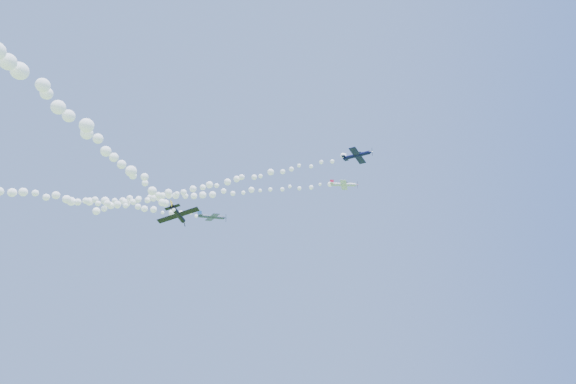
# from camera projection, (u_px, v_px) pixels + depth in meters

# --- Properties ---
(plane_white) EXTENTS (6.95, 7.37, 2.72)m
(plane_white) POSITION_uv_depth(u_px,v_px,m) (344.00, 184.00, 116.39)
(plane_white) COLOR silver
(smoke_trail_white) EXTENTS (70.90, 9.51, 2.95)m
(smoke_trail_white) POSITION_uv_depth(u_px,v_px,m) (195.00, 195.00, 121.92)
(smoke_trail_white) COLOR white
(plane_navy) EXTENTS (6.50, 6.87, 1.79)m
(plane_navy) POSITION_uv_depth(u_px,v_px,m) (357.00, 155.00, 98.09)
(plane_navy) COLOR #0B0D33
(smoke_trail_navy) EXTENTS (66.12, 29.37, 2.63)m
(smoke_trail_navy) POSITION_uv_depth(u_px,v_px,m) (205.00, 187.00, 113.62)
(smoke_trail_navy) COLOR white
(plane_grey) EXTENTS (6.87, 7.26, 1.91)m
(plane_grey) POSITION_uv_depth(u_px,v_px,m) (212.00, 217.00, 113.10)
(plane_grey) COLOR #3D455A
(smoke_trail_grey) EXTENTS (55.67, 30.43, 3.21)m
(smoke_trail_grey) POSITION_uv_depth(u_px,v_px,m) (57.00, 198.00, 100.19)
(smoke_trail_grey) COLOR white
(plane_black) EXTENTS (7.13, 7.03, 2.83)m
(plane_black) POSITION_uv_depth(u_px,v_px,m) (178.00, 214.00, 83.76)
(plane_black) COLOR black
(smoke_trail_black) EXTENTS (6.78, 67.90, 2.88)m
(smoke_trail_black) POSITION_uv_depth(u_px,v_px,m) (62.00, 106.00, 50.32)
(smoke_trail_black) COLOR white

